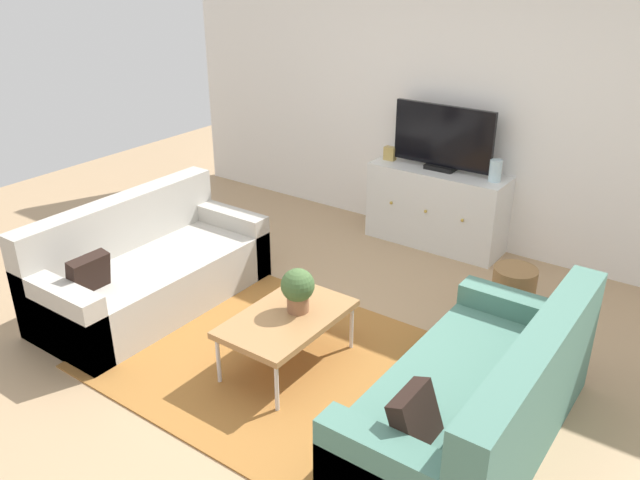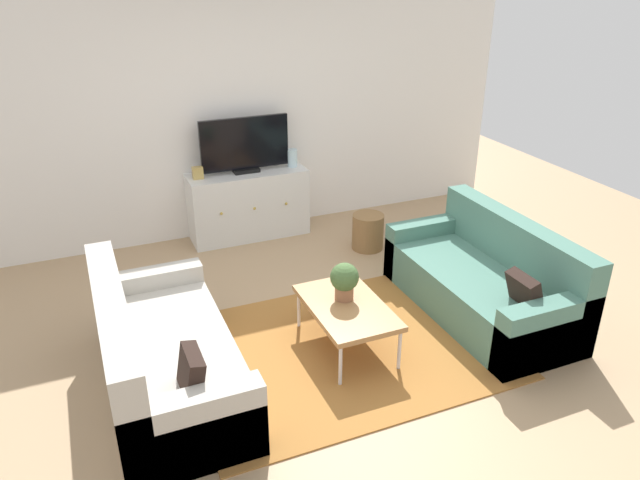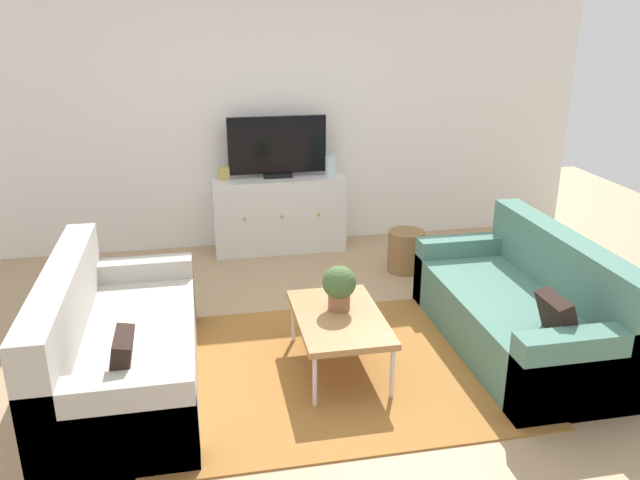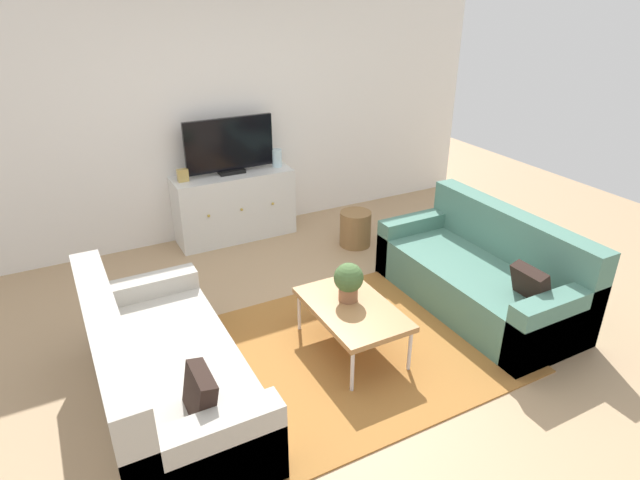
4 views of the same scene
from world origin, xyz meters
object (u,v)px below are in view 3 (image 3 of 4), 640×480
at_px(flat_screen_tv, 277,147).
at_px(wicker_basket, 406,251).
at_px(tv_console, 279,213).
at_px(glass_vase, 331,165).
at_px(mantel_clock, 224,173).
at_px(couch_left_side, 111,350).
at_px(coffee_table, 339,319).
at_px(couch_right_side, 527,312).
at_px(potted_plant, 339,286).

bearing_deg(flat_screen_tv, wicker_basket, -37.80).
distance_m(tv_console, glass_vase, 0.71).
height_order(mantel_clock, wicker_basket, mantel_clock).
distance_m(couch_left_side, coffee_table, 1.49).
height_order(tv_console, flat_screen_tv, flat_screen_tv).
xyz_separation_m(coffee_table, mantel_clock, (-0.61, 2.41, 0.45)).
bearing_deg(glass_vase, tv_console, -180.00).
height_order(tv_console, glass_vase, glass_vase).
bearing_deg(wicker_basket, mantel_clock, 153.10).
distance_m(couch_right_side, potted_plant, 1.41).
xyz_separation_m(couch_left_side, flat_screen_tv, (1.40, 2.39, 0.78)).
distance_m(couch_left_side, mantel_clock, 2.59).
bearing_deg(potted_plant, tv_console, 92.51).
relative_size(couch_right_side, mantel_clock, 14.33).
height_order(couch_left_side, mantel_clock, mantel_clock).
bearing_deg(tv_console, flat_screen_tv, 90.00).
height_order(coffee_table, mantel_clock, mantel_clock).
xyz_separation_m(tv_console, flat_screen_tv, (-0.00, 0.02, 0.68)).
distance_m(couch_right_side, mantel_clock, 3.16).
height_order(couch_left_side, glass_vase, glass_vase).
bearing_deg(coffee_table, glass_vase, 79.35).
relative_size(couch_right_side, wicker_basket, 4.80).
relative_size(couch_left_side, wicker_basket, 4.80).
bearing_deg(glass_vase, couch_left_side, -129.19).
distance_m(glass_vase, mantel_clock, 1.07).
bearing_deg(wicker_basket, glass_vase, 123.84).
bearing_deg(potted_plant, couch_left_side, -177.63).
bearing_deg(potted_plant, mantel_clock, 105.35).
bearing_deg(wicker_basket, potted_plant, -123.37).
xyz_separation_m(couch_left_side, wicker_basket, (2.49, 1.55, -0.08)).
xyz_separation_m(couch_right_side, tv_console, (-1.48, 2.37, 0.10)).
bearing_deg(couch_left_side, flat_screen_tv, 59.64).
bearing_deg(flat_screen_tv, mantel_clock, -177.85).
xyz_separation_m(flat_screen_tv, mantel_clock, (-0.53, -0.02, -0.24)).
xyz_separation_m(couch_left_side, tv_console, (1.40, 2.37, 0.10)).
height_order(couch_left_side, coffee_table, couch_left_side).
relative_size(couch_right_side, coffee_table, 2.01).
bearing_deg(coffee_table, mantel_clock, 104.31).
xyz_separation_m(potted_plant, mantel_clock, (-0.63, 2.31, 0.25)).
height_order(coffee_table, glass_vase, glass_vase).
relative_size(potted_plant, mantel_clock, 2.39).
distance_m(couch_left_side, glass_vase, 3.12).
bearing_deg(glass_vase, flat_screen_tv, 177.85).
xyz_separation_m(tv_console, glass_vase, (0.53, 0.00, 0.47)).
bearing_deg(mantel_clock, flat_screen_tv, 2.15).
xyz_separation_m(couch_left_side, mantel_clock, (0.87, 2.37, 0.54)).
distance_m(coffee_table, wicker_basket, 1.89).
xyz_separation_m(glass_vase, mantel_clock, (-1.07, 0.00, -0.03)).
height_order(couch_left_side, flat_screen_tv, flat_screen_tv).
xyz_separation_m(couch_right_side, coffee_table, (-1.40, -0.03, 0.09)).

